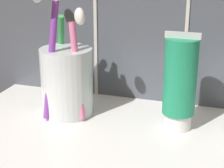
# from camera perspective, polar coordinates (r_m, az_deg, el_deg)

# --- Properties ---
(sink_counter) EXTENTS (0.56, 0.31, 0.02)m
(sink_counter) POSITION_cam_1_polar(r_m,az_deg,el_deg) (0.46, 6.13, -10.97)
(sink_counter) COLOR white
(sink_counter) RESTS_ON ground
(toothbrush_cup) EXTENTS (0.10, 0.12, 0.19)m
(toothbrush_cup) POSITION_cam_1_polar(r_m,az_deg,el_deg) (0.53, -6.95, 0.81)
(toothbrush_cup) COLOR silver
(toothbrush_cup) RESTS_ON sink_counter
(toothpaste_tube) EXTENTS (0.04, 0.04, 0.13)m
(toothpaste_tube) POSITION_cam_1_polar(r_m,az_deg,el_deg) (0.49, 10.30, 0.20)
(toothpaste_tube) COLOR white
(toothpaste_tube) RESTS_ON sink_counter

